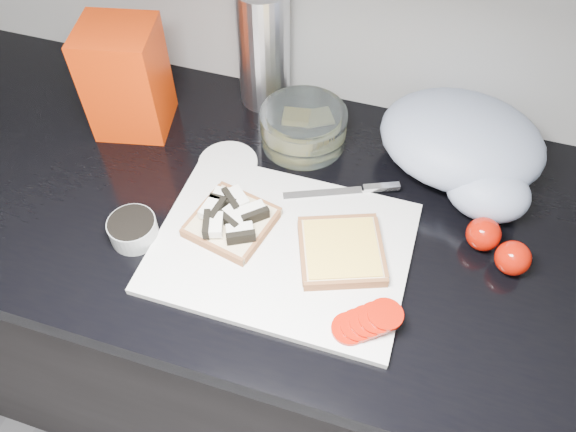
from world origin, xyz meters
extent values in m
cube|color=black|center=(0.00, 1.20, 0.43)|extent=(3.50, 0.60, 0.86)
cube|color=black|center=(0.00, 1.20, 0.88)|extent=(3.50, 0.64, 0.04)
cube|color=silver|center=(0.01, 1.11, 0.91)|extent=(0.40, 0.30, 0.01)
cube|color=beige|center=(-0.09, 1.12, 0.92)|extent=(0.14, 0.14, 0.02)
cube|color=white|center=(-0.11, 1.16, 0.94)|extent=(0.04, 0.02, 0.02)
cube|color=black|center=(-0.11, 1.16, 0.94)|extent=(0.05, 0.01, 0.02)
cube|color=white|center=(-0.09, 1.16, 0.94)|extent=(0.05, 0.05, 0.02)
cube|color=black|center=(-0.09, 1.16, 0.94)|extent=(0.04, 0.04, 0.02)
cube|color=white|center=(-0.06, 1.14, 0.94)|extent=(0.05, 0.05, 0.02)
cube|color=black|center=(-0.06, 1.14, 0.94)|extent=(0.04, 0.04, 0.02)
cube|color=white|center=(-0.12, 1.13, 0.94)|extent=(0.03, 0.04, 0.02)
cube|color=black|center=(-0.12, 1.13, 0.94)|extent=(0.02, 0.05, 0.02)
cube|color=white|center=(-0.08, 1.12, 0.94)|extent=(0.05, 0.04, 0.02)
cube|color=black|center=(-0.08, 1.12, 0.94)|extent=(0.05, 0.03, 0.02)
cube|color=white|center=(-0.06, 1.10, 0.94)|extent=(0.05, 0.04, 0.02)
cube|color=black|center=(-0.06, 1.10, 0.94)|extent=(0.05, 0.03, 0.02)
cube|color=white|center=(-0.10, 1.10, 0.94)|extent=(0.04, 0.05, 0.02)
cube|color=black|center=(-0.10, 1.10, 0.94)|extent=(0.02, 0.05, 0.02)
cube|color=beige|center=(0.10, 1.12, 0.92)|extent=(0.16, 0.16, 0.02)
cube|color=#FBCC4A|center=(0.10, 1.12, 0.93)|extent=(0.14, 0.14, 0.00)
cylinder|color=#AB1103|center=(0.14, 1.00, 0.91)|extent=(0.05, 0.05, 0.01)
cylinder|color=#AB1103|center=(0.15, 1.01, 0.92)|extent=(0.06, 0.06, 0.01)
cylinder|color=#AB1103|center=(0.16, 1.01, 0.92)|extent=(0.06, 0.06, 0.01)
cylinder|color=#AB1103|center=(0.17, 1.02, 0.93)|extent=(0.07, 0.07, 0.01)
cylinder|color=#AB1103|center=(0.19, 1.03, 0.93)|extent=(0.07, 0.07, 0.01)
cube|color=silver|center=(0.04, 1.24, 0.91)|extent=(0.13, 0.07, 0.00)
cube|color=silver|center=(0.13, 1.28, 0.92)|extent=(0.06, 0.04, 0.01)
cylinder|color=#979C9C|center=(-0.23, 1.06, 0.92)|extent=(0.08, 0.08, 0.04)
cylinder|color=black|center=(-0.23, 1.06, 0.94)|extent=(0.07, 0.07, 0.01)
cylinder|color=silver|center=(-0.15, 1.26, 0.90)|extent=(0.11, 0.11, 0.01)
cylinder|color=silver|center=(-0.03, 1.36, 0.93)|extent=(0.16, 0.16, 0.07)
cube|color=#FBCC4A|center=(-0.05, 1.36, 0.93)|extent=(0.05, 0.04, 0.04)
cube|color=#D5C67F|center=(-0.01, 1.38, 0.92)|extent=(0.07, 0.07, 0.01)
cube|color=#E53503|center=(-0.35, 1.31, 1.00)|extent=(0.15, 0.15, 0.21)
cylinder|color=silver|center=(-0.14, 1.46, 1.02)|extent=(0.10, 0.10, 0.23)
ellipsoid|color=#96A0B8|center=(0.24, 1.38, 0.96)|extent=(0.31, 0.26, 0.13)
ellipsoid|color=#96A0B8|center=(0.30, 1.29, 0.94)|extent=(0.15, 0.13, 0.09)
sphere|color=#AB1103|center=(0.31, 1.22, 0.93)|extent=(0.05, 0.05, 0.05)
sphere|color=#AB1103|center=(0.35, 1.18, 0.93)|extent=(0.05, 0.05, 0.05)
camera|label=1|loc=(0.17, 0.62, 1.64)|focal=35.00mm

